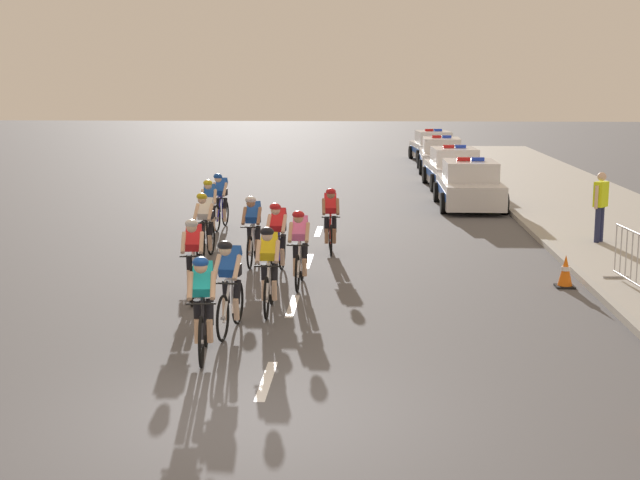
{
  "coord_description": "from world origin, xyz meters",
  "views": [
    {
      "loc": [
        1.34,
        -9.84,
        3.91
      ],
      "look_at": [
        0.46,
        5.94,
        1.1
      ],
      "focal_mm": 50.14,
      "sensor_mm": 36.0,
      "label": 1
    }
  ],
  "objects_px": {
    "cyclist_fifth": "(300,247)",
    "cyclist_fourth": "(194,258)",
    "cyclist_third": "(269,267)",
    "police_car_second": "(454,169)",
    "police_car_nearest": "(469,186)",
    "spectator_closest": "(600,202)",
    "cyclist_seventh": "(205,225)",
    "cyclist_eleventh": "(221,200)",
    "cyclist_lead": "(203,304)",
    "cyclist_sixth": "(278,237)",
    "crowd_barrier_rear": "(637,262)",
    "cyclist_ninth": "(209,208)",
    "cyclist_tenth": "(330,219)",
    "police_car_third": "(441,156)",
    "traffic_cone_mid": "(565,272)",
    "cyclist_second": "(230,284)",
    "police_car_furthest": "(433,147)",
    "cyclist_eighth": "(253,229)"
  },
  "relations": [
    {
      "from": "traffic_cone_mid",
      "to": "police_car_third",
      "type": "bearing_deg",
      "value": 91.68
    },
    {
      "from": "cyclist_second",
      "to": "cyclist_eleventh",
      "type": "relative_size",
      "value": 1.0
    },
    {
      "from": "cyclist_tenth",
      "to": "cyclist_seventh",
      "type": "bearing_deg",
      "value": -159.41
    },
    {
      "from": "crowd_barrier_rear",
      "to": "spectator_closest",
      "type": "relative_size",
      "value": 1.38
    },
    {
      "from": "cyclist_lead",
      "to": "cyclist_fifth",
      "type": "bearing_deg",
      "value": 77.23
    },
    {
      "from": "cyclist_fourth",
      "to": "cyclist_lead",
      "type": "bearing_deg",
      "value": -76.67
    },
    {
      "from": "cyclist_third",
      "to": "police_car_second",
      "type": "distance_m",
      "value": 19.27
    },
    {
      "from": "cyclist_seventh",
      "to": "cyclist_eleventh",
      "type": "height_order",
      "value": "same"
    },
    {
      "from": "cyclist_lead",
      "to": "cyclist_fifth",
      "type": "xyz_separation_m",
      "value": [
        1.03,
        4.54,
        0.0
      ]
    },
    {
      "from": "cyclist_third",
      "to": "traffic_cone_mid",
      "type": "bearing_deg",
      "value": 21.66
    },
    {
      "from": "cyclist_sixth",
      "to": "police_car_nearest",
      "type": "relative_size",
      "value": 0.39
    },
    {
      "from": "cyclist_fifth",
      "to": "spectator_closest",
      "type": "height_order",
      "value": "spectator_closest"
    },
    {
      "from": "cyclist_seventh",
      "to": "cyclist_ninth",
      "type": "xyz_separation_m",
      "value": [
        -0.38,
        2.63,
        0.0
      ]
    },
    {
      "from": "traffic_cone_mid",
      "to": "spectator_closest",
      "type": "distance_m",
      "value": 4.77
    },
    {
      "from": "crowd_barrier_rear",
      "to": "spectator_closest",
      "type": "height_order",
      "value": "spectator_closest"
    },
    {
      "from": "cyclist_sixth",
      "to": "traffic_cone_mid",
      "type": "bearing_deg",
      "value": -7.96
    },
    {
      "from": "cyclist_lead",
      "to": "cyclist_fifth",
      "type": "height_order",
      "value": "same"
    },
    {
      "from": "cyclist_sixth",
      "to": "cyclist_lead",
      "type": "bearing_deg",
      "value": -95.16
    },
    {
      "from": "cyclist_lead",
      "to": "police_car_third",
      "type": "height_order",
      "value": "police_car_third"
    },
    {
      "from": "cyclist_eighth",
      "to": "police_car_nearest",
      "type": "bearing_deg",
      "value": 58.47
    },
    {
      "from": "police_car_third",
      "to": "spectator_closest",
      "type": "bearing_deg",
      "value": -82.52
    },
    {
      "from": "cyclist_fifth",
      "to": "police_car_nearest",
      "type": "relative_size",
      "value": 0.39
    },
    {
      "from": "cyclist_third",
      "to": "police_car_nearest",
      "type": "relative_size",
      "value": 0.39
    },
    {
      "from": "cyclist_tenth",
      "to": "police_car_third",
      "type": "distance_m",
      "value": 19.55
    },
    {
      "from": "police_car_nearest",
      "to": "spectator_closest",
      "type": "relative_size",
      "value": 2.63
    },
    {
      "from": "cyclist_third",
      "to": "cyclist_fourth",
      "type": "relative_size",
      "value": 1.0
    },
    {
      "from": "police_car_nearest",
      "to": "police_car_furthest",
      "type": "height_order",
      "value": "same"
    },
    {
      "from": "cyclist_lead",
      "to": "cyclist_fourth",
      "type": "bearing_deg",
      "value": 103.33
    },
    {
      "from": "cyclist_fifth",
      "to": "police_car_third",
      "type": "xyz_separation_m",
      "value": [
        4.45,
        22.7,
        -0.11
      ]
    },
    {
      "from": "cyclist_fourth",
      "to": "cyclist_seventh",
      "type": "height_order",
      "value": "same"
    },
    {
      "from": "cyclist_second",
      "to": "cyclist_lead",
      "type": "bearing_deg",
      "value": -98.32
    },
    {
      "from": "cyclist_second",
      "to": "police_car_furthest",
      "type": "distance_m",
      "value": 31.78
    },
    {
      "from": "spectator_closest",
      "to": "crowd_barrier_rear",
      "type": "bearing_deg",
      "value": -96.5
    },
    {
      "from": "traffic_cone_mid",
      "to": "cyclist_fourth",
      "type": "bearing_deg",
      "value": -168.56
    },
    {
      "from": "cyclist_tenth",
      "to": "cyclist_eleventh",
      "type": "height_order",
      "value": "same"
    },
    {
      "from": "cyclist_seventh",
      "to": "traffic_cone_mid",
      "type": "height_order",
      "value": "cyclist_seventh"
    },
    {
      "from": "cyclist_third",
      "to": "cyclist_tenth",
      "type": "relative_size",
      "value": 1.0
    },
    {
      "from": "cyclist_fourth",
      "to": "cyclist_fifth",
      "type": "distance_m",
      "value": 2.18
    },
    {
      "from": "cyclist_eleventh",
      "to": "police_car_third",
      "type": "distance_m",
      "value": 17.5
    },
    {
      "from": "cyclist_fifth",
      "to": "cyclist_sixth",
      "type": "distance_m",
      "value": 1.14
    },
    {
      "from": "cyclist_eleventh",
      "to": "traffic_cone_mid",
      "type": "relative_size",
      "value": 2.69
    },
    {
      "from": "cyclist_third",
      "to": "cyclist_ninth",
      "type": "xyz_separation_m",
      "value": [
        -2.31,
        7.13,
        0.0
      ]
    },
    {
      "from": "cyclist_third",
      "to": "cyclist_seventh",
      "type": "xyz_separation_m",
      "value": [
        -1.92,
        4.5,
        0.0
      ]
    },
    {
      "from": "cyclist_sixth",
      "to": "police_car_third",
      "type": "relative_size",
      "value": 0.39
    },
    {
      "from": "cyclist_fifth",
      "to": "cyclist_fourth",
      "type": "bearing_deg",
      "value": -146.98
    },
    {
      "from": "cyclist_third",
      "to": "cyclist_tenth",
      "type": "xyz_separation_m",
      "value": [
        0.81,
        5.53,
        0.0
      ]
    },
    {
      "from": "cyclist_lead",
      "to": "crowd_barrier_rear",
      "type": "height_order",
      "value": "cyclist_lead"
    },
    {
      "from": "cyclist_fifth",
      "to": "cyclist_lead",
      "type": "bearing_deg",
      "value": -102.77
    },
    {
      "from": "cyclist_seventh",
      "to": "cyclist_ninth",
      "type": "bearing_deg",
      "value": 98.25
    },
    {
      "from": "cyclist_fifth",
      "to": "crowd_barrier_rear",
      "type": "bearing_deg",
      "value": -4.47
    }
  ]
}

